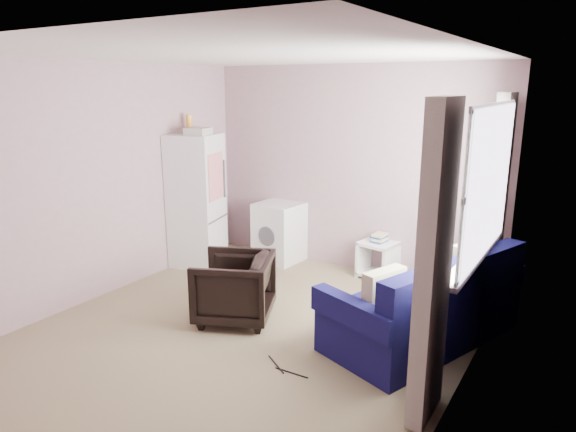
{
  "coord_description": "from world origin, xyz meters",
  "views": [
    {
      "loc": [
        2.64,
        -3.57,
        2.25
      ],
      "look_at": [
        0.05,
        0.6,
        1.0
      ],
      "focal_mm": 32.0,
      "sensor_mm": 36.0,
      "label": 1
    }
  ],
  "objects_px": {
    "washing_machine": "(280,231)",
    "side_table": "(379,257)",
    "fridge": "(197,200)",
    "sofa": "(427,309)",
    "armchair": "(234,284)"
  },
  "relations": [
    {
      "from": "armchair",
      "to": "fridge",
      "type": "xyz_separation_m",
      "value": [
        -1.39,
        1.06,
        0.49
      ]
    },
    {
      "from": "fridge",
      "to": "washing_machine",
      "type": "relative_size",
      "value": 2.46
    },
    {
      "from": "fridge",
      "to": "sofa",
      "type": "relative_size",
      "value": 0.91
    },
    {
      "from": "fridge",
      "to": "washing_machine",
      "type": "height_order",
      "value": "fridge"
    },
    {
      "from": "armchair",
      "to": "side_table",
      "type": "height_order",
      "value": "armchair"
    },
    {
      "from": "fridge",
      "to": "side_table",
      "type": "distance_m",
      "value": 2.37
    },
    {
      "from": "sofa",
      "to": "washing_machine",
      "type": "bearing_deg",
      "value": 173.43
    },
    {
      "from": "washing_machine",
      "to": "side_table",
      "type": "height_order",
      "value": "washing_machine"
    },
    {
      "from": "armchair",
      "to": "washing_machine",
      "type": "height_order",
      "value": "washing_machine"
    },
    {
      "from": "washing_machine",
      "to": "armchair",
      "type": "bearing_deg",
      "value": -67.03
    },
    {
      "from": "armchair",
      "to": "side_table",
      "type": "relative_size",
      "value": 1.32
    },
    {
      "from": "sofa",
      "to": "side_table",
      "type": "bearing_deg",
      "value": 147.85
    },
    {
      "from": "side_table",
      "to": "sofa",
      "type": "height_order",
      "value": "sofa"
    },
    {
      "from": "armchair",
      "to": "fridge",
      "type": "relative_size",
      "value": 0.38
    },
    {
      "from": "washing_machine",
      "to": "sofa",
      "type": "height_order",
      "value": "sofa"
    }
  ]
}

